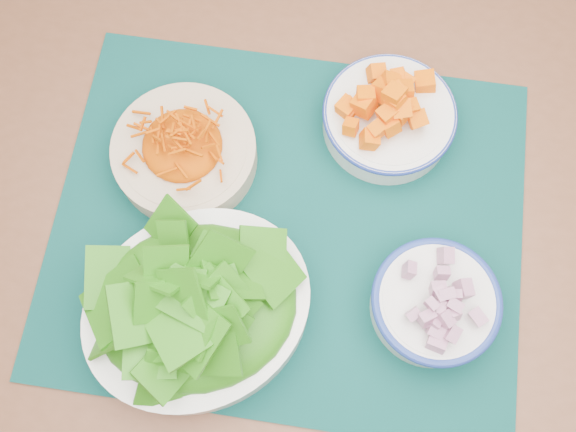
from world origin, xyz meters
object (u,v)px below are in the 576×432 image
Objects in this scene: squash_bowl at (390,113)px; onion_bowl at (435,302)px; carrot_bowl at (184,149)px; placemat at (288,224)px; lettuce_bowl at (196,306)px; table at (337,251)px.

squash_bowl is 1.09× the size of onion_bowl.
onion_bowl reaches higher than carrot_bowl.
placemat is at bearing -142.37° from squash_bowl.
lettuce_bowl is (-0.12, -0.10, 0.06)m from placemat.
squash_bowl is (0.27, 0.01, 0.01)m from carrot_bowl.
carrot_bowl is at bearing 70.55° from lettuce_bowl.
placemat is 0.17m from carrot_bowl.
onion_bowl is at bearing -41.31° from carrot_bowl.
lettuce_bowl is at bearing -90.55° from carrot_bowl.
squash_bowl is (0.15, 0.12, 0.04)m from placemat.
lettuce_bowl is at bearing 173.19° from onion_bowl.
placemat is 3.15× the size of squash_bowl.
carrot_bowl is at bearing 138.69° from onion_bowl.
onion_bowl is at bearing -25.70° from lettuce_bowl.
carrot_bowl is 0.63× the size of lettuce_bowl.
table is 6.95× the size of carrot_bowl.
onion_bowl is at bearing -89.02° from squash_bowl.
onion_bowl is (0.09, -0.11, 0.14)m from table.
onion_bowl reaches higher than table.
squash_bowl is 0.25m from onion_bowl.
lettuce_bowl reaches higher than table.
table is 8.21× the size of onion_bowl.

